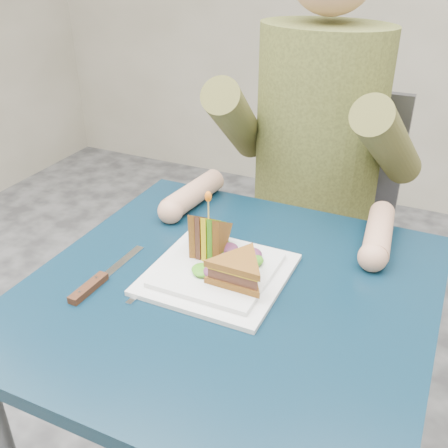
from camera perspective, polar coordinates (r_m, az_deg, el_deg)
The scene contains 12 objects.
table at distance 1.05m, azimuth 0.57°, elevation -10.38°, with size 0.75×0.75×0.73m.
chair at distance 1.64m, azimuth 10.22°, elevation 0.34°, with size 0.42×0.40×0.93m.
diner at distance 1.40m, azimuth 10.29°, elevation 11.81°, with size 0.54×0.59×0.74m.
plate at distance 1.03m, azimuth -0.67°, elevation -5.29°, with size 0.26×0.26×0.02m.
sandwich_flat at distance 0.97m, azimuth 1.61°, elevation -5.07°, with size 0.13×0.13×0.05m.
sandwich_upright at distance 1.05m, azimuth -1.66°, elevation -1.47°, with size 0.09×0.15×0.15m.
fork at distance 1.03m, azimuth -7.50°, elevation -6.02°, with size 0.03×0.18×0.01m.
knife at distance 1.04m, azimuth -13.84°, elevation -6.23°, with size 0.02×0.22×0.02m.
toothpick at distance 1.02m, azimuth -1.71°, elevation 1.60°, with size 0.00×0.00×0.06m, color tan.
toothpick_frill at distance 1.01m, azimuth -1.73°, elevation 3.01°, with size 0.01×0.01×0.02m, color orange.
lettuce_spill at distance 1.02m, azimuth -0.18°, elevation -4.10°, with size 0.15×0.13×0.02m, color #337A14, non-canonical shape.
onion_ring at distance 1.01m, azimuth 0.21°, elevation -4.14°, with size 0.04×0.04×0.01m, color #9E4C7A.
Camera 1 is at (0.33, -0.74, 1.32)m, focal length 42.00 mm.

